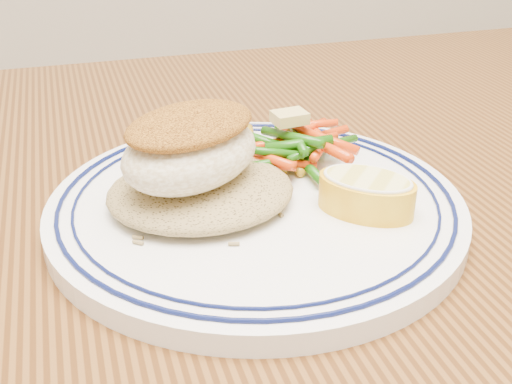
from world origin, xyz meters
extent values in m
cube|color=#45250D|center=(0.00, 0.00, 0.73)|extent=(1.50, 0.90, 0.04)
cylinder|color=white|center=(-0.01, 0.03, 0.76)|extent=(0.29, 0.29, 0.01)
torus|color=#0A113F|center=(-0.01, 0.03, 0.77)|extent=(0.27, 0.27, 0.00)
torus|color=#0A113F|center=(-0.01, 0.03, 0.77)|extent=(0.25, 0.25, 0.00)
ellipsoid|color=olive|center=(-0.04, 0.03, 0.78)|extent=(0.13, 0.11, 0.02)
ellipsoid|color=#EBE3C2|center=(-0.05, 0.03, 0.80)|extent=(0.12, 0.12, 0.04)
ellipsoid|color=#985D18|center=(-0.05, 0.03, 0.82)|extent=(0.12, 0.11, 0.02)
cylinder|color=#C28F14|center=(0.04, 0.08, 0.77)|extent=(0.03, 0.05, 0.01)
cylinder|color=#18520A|center=(0.04, 0.05, 0.77)|extent=(0.01, 0.06, 0.01)
cylinder|color=red|center=(0.07, 0.10, 0.77)|extent=(0.06, 0.01, 0.01)
cylinder|color=#C28F14|center=(0.03, 0.07, 0.77)|extent=(0.01, 0.06, 0.01)
cylinder|color=#18520A|center=(0.07, 0.08, 0.77)|extent=(0.04, 0.05, 0.01)
cylinder|color=#18520A|center=(0.06, 0.08, 0.77)|extent=(0.05, 0.01, 0.01)
cylinder|color=#18520A|center=(0.02, 0.05, 0.77)|extent=(0.06, 0.02, 0.01)
cylinder|color=red|center=(0.01, 0.06, 0.78)|extent=(0.04, 0.04, 0.01)
cylinder|color=red|center=(0.06, 0.10, 0.77)|extent=(0.02, 0.05, 0.01)
cylinder|color=#C28F14|center=(0.01, 0.10, 0.78)|extent=(0.02, 0.05, 0.01)
cylinder|color=#18520A|center=(0.05, 0.09, 0.78)|extent=(0.03, 0.04, 0.01)
cylinder|color=#18520A|center=(0.02, 0.05, 0.78)|extent=(0.05, 0.02, 0.01)
cylinder|color=red|center=(0.01, 0.06, 0.78)|extent=(0.05, 0.02, 0.01)
cylinder|color=red|center=(0.02, 0.08, 0.78)|extent=(0.05, 0.01, 0.01)
cylinder|color=red|center=(0.02, 0.06, 0.78)|extent=(0.06, 0.03, 0.01)
cylinder|color=#18520A|center=(0.01, 0.09, 0.78)|extent=(0.04, 0.04, 0.01)
cylinder|color=red|center=(0.06, 0.06, 0.78)|extent=(0.03, 0.04, 0.01)
cylinder|color=red|center=(0.04, 0.07, 0.78)|extent=(0.06, 0.01, 0.01)
cylinder|color=red|center=(0.01, 0.06, 0.78)|extent=(0.03, 0.06, 0.01)
cylinder|color=red|center=(0.06, 0.09, 0.78)|extent=(0.02, 0.06, 0.01)
cylinder|color=#18520A|center=(0.05, 0.06, 0.78)|extent=(0.04, 0.03, 0.01)
cylinder|color=#18520A|center=(0.06, 0.06, 0.78)|extent=(0.06, 0.03, 0.01)
cylinder|color=red|center=(0.06, 0.05, 0.78)|extent=(0.02, 0.06, 0.01)
cylinder|color=red|center=(0.06, 0.07, 0.78)|extent=(0.04, 0.05, 0.01)
cylinder|color=red|center=(0.06, 0.10, 0.78)|extent=(0.05, 0.02, 0.01)
cylinder|color=red|center=(0.06, 0.09, 0.78)|extent=(0.04, 0.03, 0.01)
cylinder|color=#18520A|center=(0.04, 0.07, 0.79)|extent=(0.02, 0.05, 0.01)
cylinder|color=#18520A|center=(0.04, 0.06, 0.79)|extent=(0.05, 0.01, 0.01)
cylinder|color=#18520A|center=(0.01, 0.06, 0.78)|extent=(0.06, 0.03, 0.01)
cylinder|color=#18520A|center=(0.04, 0.07, 0.79)|extent=(0.03, 0.06, 0.02)
cube|color=#D8C269|center=(0.04, 0.08, 0.80)|extent=(0.03, 0.02, 0.01)
torus|color=white|center=(0.06, -0.01, 0.79)|extent=(0.08, 0.08, 0.00)
camera|label=1|loc=(-0.12, -0.35, 0.98)|focal=45.00mm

